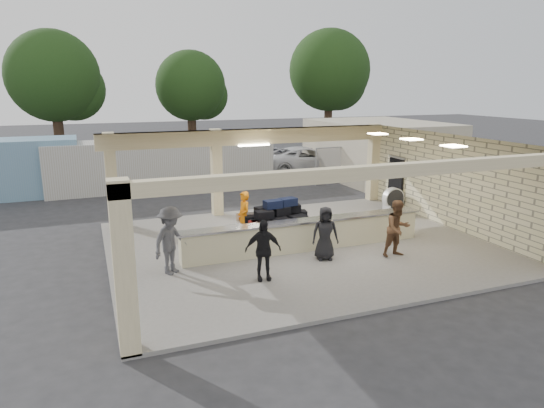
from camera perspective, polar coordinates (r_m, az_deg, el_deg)
name	(u,v)px	position (r m, az deg, el deg)	size (l,w,h in m)	color
ground	(299,247)	(16.06, 3.19, -5.13)	(120.00, 120.00, 0.00)	#2C2C2E
pavilion	(297,203)	(16.35, 2.98, 0.14)	(12.01, 10.00, 3.55)	slate
baggage_counter	(306,235)	(15.45, 3.98, -3.63)	(8.20, 0.58, 0.98)	beige
luggage_cart	(277,219)	(16.11, 0.63, -1.80)	(2.53, 1.65, 1.44)	silver
drum_fan	(393,199)	(20.70, 14.06, 0.61)	(0.90, 0.50, 1.00)	silver
baggage_handler	(244,217)	(16.13, -3.32, -1.51)	(0.62, 0.34, 1.71)	orange
passenger_a	(398,228)	(15.19, 14.56, -2.80)	(0.85, 0.38, 1.76)	brown
passenger_b	(263,250)	(12.97, -1.07, -5.42)	(0.98, 0.36, 1.67)	black
passenger_c	(171,240)	(13.63, -11.83, -4.22)	(1.23, 0.43, 1.91)	#47474C
passenger_d	(325,233)	(14.55, 6.27, -3.44)	(0.79, 0.32, 1.62)	black
car_white_a	(306,160)	(29.84, 4.03, 5.23)	(2.62, 5.53, 1.58)	silver
car_white_b	(370,155)	(32.45, 11.45, 5.68)	(1.87, 5.01, 1.58)	silver
car_dark	(273,157)	(32.10, 0.15, 5.59)	(1.35, 3.81, 1.27)	black
container_white	(163,163)	(25.97, -12.65, 4.68)	(11.50, 2.30, 2.49)	#BBBBB7
fence	(410,160)	(28.94, 15.96, 5.00)	(12.06, 0.06, 2.03)	gray
tree_left	(58,80)	(38.03, -23.82, 13.22)	(6.60, 6.30, 9.00)	#382619
tree_mid	(194,89)	(40.92, -9.16, 13.26)	(6.00, 5.60, 8.00)	#382619
tree_right	(332,74)	(44.12, 7.04, 14.98)	(7.20, 7.00, 10.00)	#382619
adjacent_building	(379,150)	(28.82, 12.43, 6.27)	(6.00, 8.00, 3.20)	#BEB297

